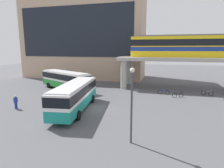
# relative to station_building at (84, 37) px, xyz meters

# --- Properties ---
(ground_plane) EXTENTS (120.00, 120.00, 0.00)m
(ground_plane) POSITION_rel_station_building_xyz_m (11.30, -15.00, -9.95)
(ground_plane) COLOR #515156
(station_building) EXTENTS (29.58, 11.13, 19.88)m
(station_building) POSITION_rel_station_building_xyz_m (0.00, 0.00, 0.00)
(station_building) COLOR tan
(station_building) RESTS_ON ground_plane
(elevated_platform) EXTENTS (30.24, 6.66, 5.67)m
(elevated_platform) POSITION_rel_station_building_xyz_m (26.54, -9.89, -5.06)
(elevated_platform) COLOR #ADA89E
(elevated_platform) RESTS_ON ground_plane
(train) EXTENTS (23.68, 2.96, 3.84)m
(train) POSITION_rel_station_building_xyz_m (25.44, -9.89, -2.31)
(train) COLOR yellow
(train) RESTS_ON elevated_platform
(bus_main) EXTENTS (4.00, 11.28, 3.22)m
(bus_main) POSITION_rel_station_building_xyz_m (9.65, -26.05, -7.96)
(bus_main) COLOR teal
(bus_main) RESTS_ON ground_plane
(bus_secondary) EXTENTS (10.96, 7.35, 3.22)m
(bus_secondary) POSITION_rel_station_building_xyz_m (2.87, -16.01, -7.96)
(bus_secondary) COLOR #268C33
(bus_secondary) RESTS_ON ground_plane
(bicycle_silver) EXTENTS (1.71, 0.65, 1.04)m
(bicycle_silver) POSITION_rel_station_building_xyz_m (26.24, -14.12, -9.59)
(bicycle_silver) COLOR black
(bicycle_silver) RESTS_ON ground_plane
(bicycle_blue) EXTENTS (1.79, 0.25, 1.04)m
(bicycle_blue) POSITION_rel_station_building_xyz_m (19.68, -15.25, -9.59)
(bicycle_blue) COLOR black
(bicycle_blue) RESTS_ON ground_plane
(bicycle_black) EXTENTS (1.67, 0.76, 1.04)m
(bicycle_black) POSITION_rel_station_building_xyz_m (21.73, -16.70, -9.59)
(bicycle_black) COLOR black
(bicycle_black) RESTS_ON ground_plane
(pedestrian_near_building) EXTENTS (0.32, 0.40, 1.63)m
(pedestrian_near_building) POSITION_rel_station_building_xyz_m (2.43, -27.41, -9.18)
(pedestrian_near_building) COLOR navy
(pedestrian_near_building) RESTS_ON ground_plane
(lamp_post) EXTENTS (0.36, 0.36, 5.80)m
(lamp_post) POSITION_rel_station_building_xyz_m (17.21, -32.28, -6.49)
(lamp_post) COLOR #3F3F44
(lamp_post) RESTS_ON ground_plane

